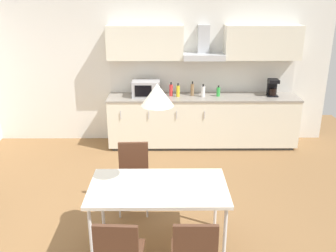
{
  "coord_description": "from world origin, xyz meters",
  "views": [
    {
      "loc": [
        0.36,
        -3.92,
        2.67
      ],
      "look_at": [
        0.39,
        0.71,
        1.0
      ],
      "focal_mm": 40.0,
      "sensor_mm": 36.0,
      "label": 1
    }
  ],
  "objects_px": {
    "dining_table": "(158,190)",
    "bottle_yellow": "(178,91)",
    "bottle_red": "(171,90)",
    "pendant_lamp": "(157,95)",
    "microwave": "(146,89)",
    "coffee_maker": "(272,87)",
    "bottle_white": "(203,91)",
    "chair_far_left": "(133,170)",
    "bottle_brown": "(192,90)",
    "chair_near_right": "(194,252)",
    "chair_near_left": "(119,252)",
    "bottle_green": "(218,92)"
  },
  "relations": [
    {
      "from": "dining_table",
      "to": "bottle_yellow",
      "type": "bearing_deg",
      "value": 84.03
    },
    {
      "from": "bottle_red",
      "to": "pendant_lamp",
      "type": "distance_m",
      "value": 3.03
    },
    {
      "from": "pendant_lamp",
      "to": "microwave",
      "type": "bearing_deg",
      "value": 95.1
    },
    {
      "from": "coffee_maker",
      "to": "bottle_white",
      "type": "height_order",
      "value": "coffee_maker"
    },
    {
      "from": "pendant_lamp",
      "to": "dining_table",
      "type": "bearing_deg",
      "value": 0.0
    },
    {
      "from": "dining_table",
      "to": "chair_far_left",
      "type": "bearing_deg",
      "value": 112.63
    },
    {
      "from": "bottle_brown",
      "to": "chair_near_right",
      "type": "height_order",
      "value": "bottle_brown"
    },
    {
      "from": "bottle_red",
      "to": "pendant_lamp",
      "type": "bearing_deg",
      "value": -93.52
    },
    {
      "from": "chair_near_left",
      "to": "pendant_lamp",
      "type": "height_order",
      "value": "pendant_lamp"
    },
    {
      "from": "dining_table",
      "to": "chair_near_right",
      "type": "distance_m",
      "value": 0.87
    },
    {
      "from": "bottle_white",
      "to": "bottle_brown",
      "type": "bearing_deg",
      "value": 156.72
    },
    {
      "from": "bottle_green",
      "to": "pendant_lamp",
      "type": "relative_size",
      "value": 0.6
    },
    {
      "from": "bottle_yellow",
      "to": "bottle_green",
      "type": "height_order",
      "value": "bottle_yellow"
    },
    {
      "from": "bottle_red",
      "to": "bottle_white",
      "type": "bearing_deg",
      "value": -5.7
    },
    {
      "from": "chair_near_right",
      "to": "chair_near_left",
      "type": "xyz_separation_m",
      "value": [
        -0.66,
        0.0,
        0.0
      ]
    },
    {
      "from": "bottle_white",
      "to": "dining_table",
      "type": "bearing_deg",
      "value": -104.45
    },
    {
      "from": "microwave",
      "to": "bottle_brown",
      "type": "height_order",
      "value": "microwave"
    },
    {
      "from": "microwave",
      "to": "bottle_yellow",
      "type": "xyz_separation_m",
      "value": [
        0.56,
        -0.02,
        -0.04
      ]
    },
    {
      "from": "bottle_green",
      "to": "bottle_white",
      "type": "xyz_separation_m",
      "value": [
        -0.27,
        -0.03,
        0.01
      ]
    },
    {
      "from": "coffee_maker",
      "to": "chair_far_left",
      "type": "xyz_separation_m",
      "value": [
        -2.3,
        -2.14,
        -0.54
      ]
    },
    {
      "from": "microwave",
      "to": "chair_near_right",
      "type": "relative_size",
      "value": 0.55
    },
    {
      "from": "bottle_brown",
      "to": "bottle_green",
      "type": "bearing_deg",
      "value": -6.28
    },
    {
      "from": "coffee_maker",
      "to": "bottle_red",
      "type": "distance_m",
      "value": 1.79
    },
    {
      "from": "bottle_red",
      "to": "bottle_white",
      "type": "relative_size",
      "value": 1.1
    },
    {
      "from": "microwave",
      "to": "bottle_white",
      "type": "distance_m",
      "value": 1.0
    },
    {
      "from": "chair_near_left",
      "to": "microwave",
      "type": "bearing_deg",
      "value": 88.87
    },
    {
      "from": "pendant_lamp",
      "to": "bottle_yellow",
      "type": "bearing_deg",
      "value": 84.03
    },
    {
      "from": "microwave",
      "to": "bottle_white",
      "type": "height_order",
      "value": "microwave"
    },
    {
      "from": "bottle_yellow",
      "to": "chair_near_right",
      "type": "bearing_deg",
      "value": -89.62
    },
    {
      "from": "dining_table",
      "to": "coffee_maker",
      "type": "bearing_deg",
      "value": 56.1
    },
    {
      "from": "bottle_yellow",
      "to": "dining_table",
      "type": "relative_size",
      "value": 0.16
    },
    {
      "from": "microwave",
      "to": "chair_far_left",
      "type": "height_order",
      "value": "microwave"
    },
    {
      "from": "chair_near_right",
      "to": "chair_near_left",
      "type": "distance_m",
      "value": 0.66
    },
    {
      "from": "chair_near_right",
      "to": "coffee_maker",
      "type": "bearing_deg",
      "value": 66.18
    },
    {
      "from": "chair_near_left",
      "to": "pendant_lamp",
      "type": "distance_m",
      "value": 1.48
    },
    {
      "from": "pendant_lamp",
      "to": "bottle_green",
      "type": "bearing_deg",
      "value": 70.76
    },
    {
      "from": "coffee_maker",
      "to": "chair_near_right",
      "type": "xyz_separation_m",
      "value": [
        -1.65,
        -3.73,
        -0.54
      ]
    },
    {
      "from": "bottle_green",
      "to": "bottle_yellow",
      "type": "bearing_deg",
      "value": -178.43
    },
    {
      "from": "chair_near_right",
      "to": "microwave",
      "type": "bearing_deg",
      "value": 99.0
    },
    {
      "from": "microwave",
      "to": "pendant_lamp",
      "type": "distance_m",
      "value": 3.0
    },
    {
      "from": "coffee_maker",
      "to": "chair_far_left",
      "type": "relative_size",
      "value": 0.34
    },
    {
      "from": "bottle_brown",
      "to": "chair_near_right",
      "type": "relative_size",
      "value": 0.29
    },
    {
      "from": "bottle_brown",
      "to": "chair_near_left",
      "type": "bearing_deg",
      "value": -103.37
    },
    {
      "from": "microwave",
      "to": "chair_near_right",
      "type": "height_order",
      "value": "microwave"
    },
    {
      "from": "microwave",
      "to": "bottle_green",
      "type": "xyz_separation_m",
      "value": [
        1.28,
        -0.0,
        -0.06
      ]
    },
    {
      "from": "bottle_yellow",
      "to": "bottle_white",
      "type": "distance_m",
      "value": 0.44
    },
    {
      "from": "chair_far_left",
      "to": "bottle_red",
      "type": "bearing_deg",
      "value": 76.58
    },
    {
      "from": "chair_near_right",
      "to": "bottle_brown",
      "type": "bearing_deg",
      "value": 86.46
    },
    {
      "from": "bottle_yellow",
      "to": "bottle_white",
      "type": "height_order",
      "value": "bottle_yellow"
    },
    {
      "from": "microwave",
      "to": "bottle_green",
      "type": "bearing_deg",
      "value": -0.05
    }
  ]
}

